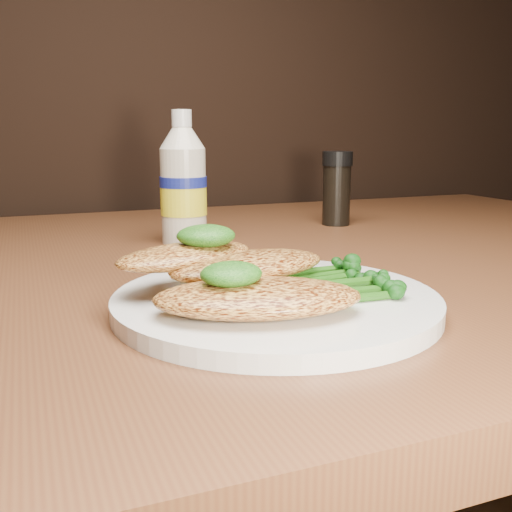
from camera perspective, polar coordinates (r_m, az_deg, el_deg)
name	(u,v)px	position (r m, az deg, el deg)	size (l,w,h in m)	color
plate	(276,302)	(0.45, 1.94, -4.44)	(0.25, 0.25, 0.01)	white
chicken_front	(258,298)	(0.39, 0.18, -4.05)	(0.14, 0.08, 0.02)	gold
chicken_mid	(248,265)	(0.45, -0.76, -0.92)	(0.13, 0.07, 0.02)	gold
chicken_back	(186,256)	(0.46, -6.83, 0.03)	(0.12, 0.06, 0.02)	gold
pesto_front	(231,274)	(0.39, -2.42, -1.76)	(0.04, 0.04, 0.02)	#073209
pesto_back	(206,236)	(0.46, -4.88, 1.97)	(0.05, 0.04, 0.02)	#073209
broccolini_bundle	(324,279)	(0.45, 6.61, -2.18)	(0.12, 0.09, 0.02)	#1E5111
mayo_bottle	(183,177)	(0.71, -7.08, 7.57)	(0.06, 0.06, 0.16)	beige
pepper_grinder	(337,189)	(0.85, 7.83, 6.50)	(0.04, 0.04, 0.10)	black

